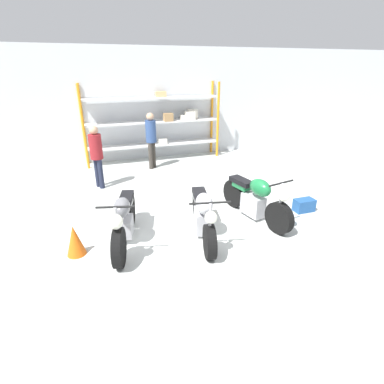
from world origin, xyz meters
TOP-DOWN VIEW (x-y plane):
  - ground_plane at (0.00, 0.00)m, footprint 30.00×30.00m
  - back_wall at (0.00, 5.52)m, footprint 30.00×0.08m
  - shelving_rack at (0.46, 5.15)m, footprint 4.49×0.63m
  - motorcycle_grey at (-1.38, 0.10)m, footprint 0.78×2.01m
  - motorcycle_silver at (0.06, -0.07)m, footprint 0.78×2.08m
  - motorcycle_green at (1.32, 0.19)m, footprint 0.69×2.01m
  - person_browsing at (0.00, 4.27)m, footprint 0.45×0.45m
  - person_near_rack at (-1.66, 3.10)m, footprint 0.43×0.43m
  - toolbox at (2.54, 0.14)m, footprint 0.44×0.26m
  - traffic_cone at (-2.23, 0.01)m, footprint 0.32×0.32m

SIDE VIEW (x-z plane):
  - ground_plane at x=0.00m, z-range 0.00..0.00m
  - toolbox at x=2.54m, z-range 0.00..0.28m
  - traffic_cone at x=-2.23m, z-range 0.00..0.55m
  - motorcycle_silver at x=0.06m, z-range -0.07..0.93m
  - motorcycle_green at x=1.32m, z-range -0.06..0.97m
  - motorcycle_grey at x=-1.38m, z-range -0.05..0.98m
  - person_near_rack at x=-1.66m, z-range 0.14..1.77m
  - person_browsing at x=0.00m, z-range 0.15..1.87m
  - shelving_rack at x=0.46m, z-range 0.06..2.58m
  - back_wall at x=0.00m, z-range 0.00..3.60m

